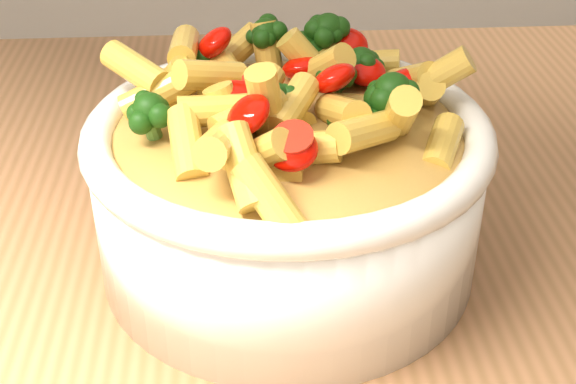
{
  "coord_description": "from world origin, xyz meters",
  "views": [
    {
      "loc": [
        -0.09,
        -0.54,
        1.26
      ],
      "look_at": [
        -0.05,
        -0.07,
        0.96
      ],
      "focal_mm": 50.0,
      "sensor_mm": 36.0,
      "label": 1
    }
  ],
  "objects": [
    {
      "name": "serving_bowl",
      "position": [
        -0.05,
        -0.07,
        0.96
      ],
      "size": [
        0.28,
        0.28,
        0.12
      ],
      "color": "white",
      "rests_on": "table"
    },
    {
      "name": "table",
      "position": [
        0.0,
        0.0,
        0.8
      ],
      "size": [
        1.2,
        0.8,
        0.9
      ],
      "color": "#A06C44",
      "rests_on": "ground"
    },
    {
      "name": "pasta_salad",
      "position": [
        -0.05,
        -0.07,
        1.03
      ],
      "size": [
        0.22,
        0.22,
        0.05
      ],
      "color": "#F0C44C",
      "rests_on": "serving_bowl"
    }
  ]
}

